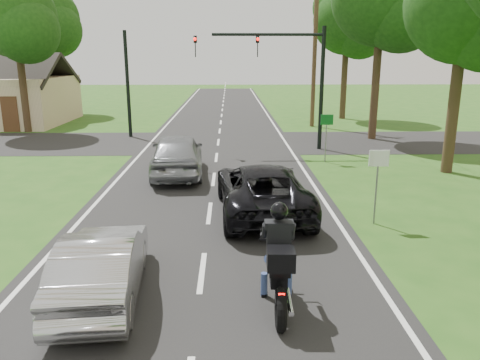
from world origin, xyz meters
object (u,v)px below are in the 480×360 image
object	(u,v)px
motorcycle_rider	(278,267)
silver_suv	(177,154)
dark_suv	(262,189)
silver_sedan	(102,264)
utility_pole_far	(315,48)
sign_white	(378,169)
sign_green	(327,126)
traffic_signal	(285,66)

from	to	relation	value
motorcycle_rider	silver_suv	distance (m)	10.64
motorcycle_rider	dark_suv	world-z (taller)	motorcycle_rider
dark_suv	silver_sedan	world-z (taller)	dark_suv
utility_pole_far	sign_white	distance (m)	19.39
sign_white	sign_green	world-z (taller)	same
utility_pole_far	dark_suv	bearing A→B (deg)	-104.41
traffic_signal	sign_green	size ratio (longest dim) A/B	3.00
silver_sedan	sign_green	bearing A→B (deg)	-124.50
silver_suv	traffic_signal	distance (m)	7.84
dark_suv	traffic_signal	distance (m)	10.70
dark_suv	utility_pole_far	bearing A→B (deg)	-108.07
silver_sedan	traffic_signal	size ratio (longest dim) A/B	0.63
dark_suv	silver_sedan	distance (m)	6.07
silver_suv	utility_pole_far	bearing A→B (deg)	-123.67
silver_sedan	dark_suv	bearing A→B (deg)	-129.61
silver_suv	utility_pole_far	size ratio (longest dim) A/B	0.49
motorcycle_rider	utility_pole_far	bearing A→B (deg)	80.64
dark_suv	utility_pole_far	world-z (taller)	utility_pole_far
traffic_signal	sign_green	distance (m)	4.24
silver_suv	motorcycle_rider	bearing A→B (deg)	102.50
motorcycle_rider	sign_white	xyz separation A→B (m)	(3.19, 4.46, 0.78)
silver_sedan	motorcycle_rider	bearing A→B (deg)	166.91
utility_pole_far	silver_suv	bearing A→B (deg)	-119.98
motorcycle_rider	sign_green	distance (m)	12.94
silver_suv	sign_green	xyz separation A→B (m)	(6.35, 2.24, 0.75)
sign_white	sign_green	size ratio (longest dim) A/B	1.00
utility_pole_far	silver_sedan	bearing A→B (deg)	-109.34
utility_pole_far	sign_green	size ratio (longest dim) A/B	4.71
utility_pole_far	sign_white	bearing A→B (deg)	-94.51
silver_sedan	traffic_signal	bearing A→B (deg)	-114.18
silver_suv	sign_white	size ratio (longest dim) A/B	2.32
utility_pole_far	sign_green	world-z (taller)	utility_pole_far
dark_suv	silver_sedan	xyz separation A→B (m)	(-3.45, -5.00, -0.08)
silver_sedan	utility_pole_far	world-z (taller)	utility_pole_far
silver_suv	sign_green	size ratio (longest dim) A/B	2.32
dark_suv	sign_green	xyz separation A→B (m)	(3.32, 6.98, 0.84)
silver_sedan	utility_pole_far	distance (m)	24.77
motorcycle_rider	sign_white	distance (m)	5.54
dark_suv	traffic_signal	xyz separation A→B (m)	(1.76, 10.00, 3.37)
silver_sedan	sign_white	size ratio (longest dim) A/B	1.90
dark_suv	utility_pole_far	size ratio (longest dim) A/B	0.54
motorcycle_rider	silver_sedan	bearing A→B (deg)	173.87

